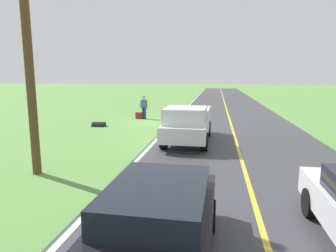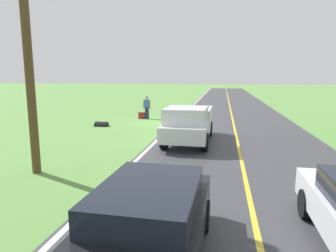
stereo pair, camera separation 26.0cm
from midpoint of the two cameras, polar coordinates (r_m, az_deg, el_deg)
The scene contains 10 objects.
ground_plane at distance 20.91m, azimuth -0.98°, elevation 0.81°, with size 200.00×200.00×0.00m, color #609347.
road_surface at distance 20.51m, azimuth 12.98°, elevation 0.40°, with size 8.36×120.00×0.00m, color #3D3D42.
lane_edge_line at distance 20.72m, azimuth 1.87°, elevation 0.74°, with size 0.16×117.60×0.00m, color silver.
lane_centre_line at distance 20.51m, azimuth 12.98°, elevation 0.40°, with size 0.14×117.60×0.00m, color gold.
hitchhiker_walking at distance 22.38m, azimuth -3.77°, elevation 3.91°, with size 0.62×0.53×1.75m.
suitcase_carried at distance 22.52m, azimuth -4.83°, elevation 2.05°, with size 0.20×0.46×0.49m, color maroon.
pickup_truck_passing at distance 14.24m, azimuth 4.52°, elevation 0.54°, with size 2.16×5.43×1.82m.
sedan_ahead_same_lane at distance 5.21m, azimuth -2.64°, elevation -18.55°, with size 2.00×4.43×1.41m.
utility_pole_roadside at distance 10.48m, azimuth -25.03°, elevation 13.73°, with size 0.28×0.28×8.25m, color brown.
drainage_culvert at distance 19.57m, azimuth -12.44°, elevation -0.03°, with size 0.60×0.60×0.80m, color black.
Camera 2 is at (-4.26, 20.22, 3.22)m, focal length 31.34 mm.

